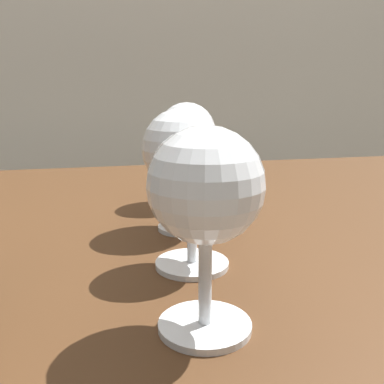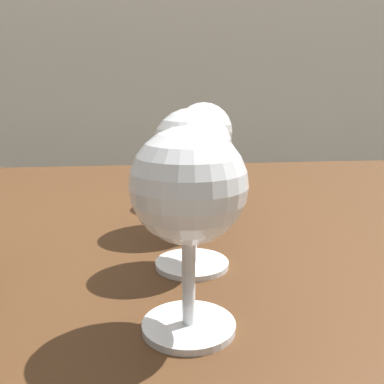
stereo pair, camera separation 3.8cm
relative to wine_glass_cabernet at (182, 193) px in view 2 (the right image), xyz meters
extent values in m
cube|color=#472B16|center=(0.00, 0.25, -0.11)|extent=(1.33, 0.76, 0.03)
cylinder|color=white|center=(0.00, 0.00, -0.09)|extent=(0.06, 0.06, 0.00)
cylinder|color=white|center=(0.00, 0.00, -0.06)|extent=(0.01, 0.01, 0.07)
sphere|color=white|center=(0.00, 0.00, 0.00)|extent=(0.08, 0.08, 0.08)
ellipsoid|color=#470A16|center=(0.00, 0.00, 0.00)|extent=(0.07, 0.07, 0.03)
cylinder|color=white|center=(0.02, 0.11, -0.09)|extent=(0.07, 0.07, 0.00)
cylinder|color=white|center=(0.02, 0.11, -0.06)|extent=(0.01, 0.01, 0.06)
sphere|color=white|center=(0.02, 0.11, -0.01)|extent=(0.07, 0.07, 0.07)
ellipsoid|color=gold|center=(0.02, 0.11, -0.01)|extent=(0.06, 0.06, 0.03)
cylinder|color=white|center=(0.03, 0.21, -0.09)|extent=(0.06, 0.06, 0.00)
cylinder|color=white|center=(0.03, 0.21, -0.06)|extent=(0.01, 0.01, 0.06)
sphere|color=white|center=(0.03, 0.21, 0.00)|extent=(0.09, 0.09, 0.09)
ellipsoid|color=maroon|center=(0.03, 0.21, 0.00)|extent=(0.08, 0.08, 0.04)
cylinder|color=white|center=(0.06, 0.33, -0.09)|extent=(0.06, 0.06, 0.00)
cylinder|color=white|center=(0.06, 0.33, -0.06)|extent=(0.01, 0.01, 0.07)
sphere|color=white|center=(0.06, 0.33, 0.00)|extent=(0.08, 0.08, 0.08)
ellipsoid|color=maroon|center=(0.06, 0.33, 0.00)|extent=(0.07, 0.07, 0.03)
camera|label=1|loc=(-0.06, -0.26, 0.07)|focal=41.00mm
camera|label=2|loc=(-0.02, -0.27, 0.07)|focal=41.00mm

